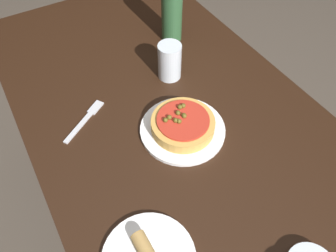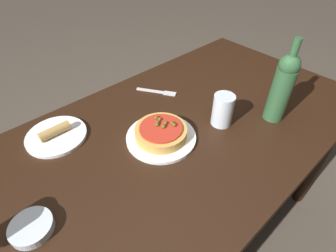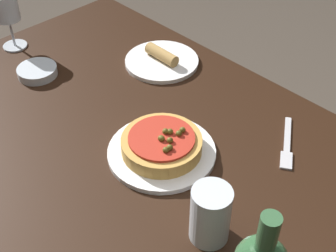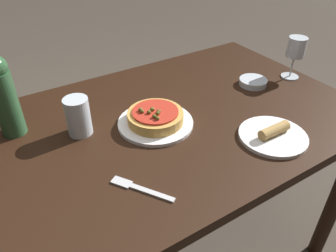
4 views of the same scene
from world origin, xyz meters
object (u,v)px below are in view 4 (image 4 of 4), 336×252
Objects in this scene: dining_table at (137,152)px; wine_glass at (296,49)px; side_bowl at (253,82)px; pizza at (155,116)px; wine_bottle at (3,94)px; side_plate at (273,135)px; water_cup at (78,116)px; dinner_plate at (156,123)px; fork at (138,188)px.

wine_glass reaches higher than dining_table.
side_bowl reaches higher than dining_table.
pizza is 0.45m from wine_bottle.
wine_bottle is (0.32, -0.19, 0.23)m from dining_table.
side_plate is at bearing 55.66° from side_bowl.
dining_table is 0.44m from side_plate.
wine_bottle is at bearing -32.74° from water_cup.
wine_bottle is (1.03, -0.20, 0.02)m from wine_glass.
side_plate is (-0.66, 0.45, -0.13)m from wine_bottle.
fork is at bearing 50.68° from dinner_plate.
wine_glass reaches higher than pizza.
wine_glass is (-0.70, 0.01, 0.21)m from dining_table.
dinner_plate is 1.54× the size of fork.
dinner_plate reaches higher than dining_table.
wine_glass is at bearing 174.17° from water_cup.
water_cup is 0.68m from side_bowl.
side_bowl reaches higher than dinner_plate.
dinner_plate is 0.03m from pizza.
pizza is at bearing 3.88° from side_bowl.
pizza is 1.14× the size of fork.
wine_glass is at bearing 179.94° from dinner_plate.
side_bowl reaches higher than fork.
fork is (0.11, 0.23, 0.09)m from dining_table.
fork is (-0.04, 0.31, -0.06)m from water_cup.
pizza reaches higher than dining_table.
water_cup is 0.58× the size of side_plate.
water_cup is 0.60m from side_plate.
wine_glass is 1.06× the size of fork.
water_cup is (0.15, -0.08, 0.15)m from dining_table.
wine_glass is at bearing 179.38° from dining_table.
dining_table is at bearing -37.87° from side_plate.
wine_glass is at bearing 169.68° from side_bowl.
dinner_plate is at bearing -72.42° from fork.
dinner_plate is 0.24m from water_cup.
wine_glass is (-0.64, 0.00, 0.11)m from dinner_plate.
wine_bottle is 2.90× the size of side_bowl.
wine_bottle is at bearing -10.94° from wine_glass.
dining_table is 0.44m from wine_bottle.
side_bowl is (-0.46, -0.03, -0.02)m from pizza.
wine_bottle reaches higher than wine_glass.
water_cup is at bearing -34.97° from side_plate.
fork is at bearing 116.70° from wine_bottle.
side_plate is (0.37, 0.25, -0.11)m from wine_glass.
side_plate is at bearing 34.39° from wine_glass.
dining_table is 0.12m from dinner_plate.
dinner_plate is at bearing -0.06° from wine_glass.
pizza is 0.24m from water_cup.
pizza is 0.86× the size of side_plate.
water_cup is at bearing -21.51° from dinner_plate.
pizza is at bearing -0.05° from wine_glass.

